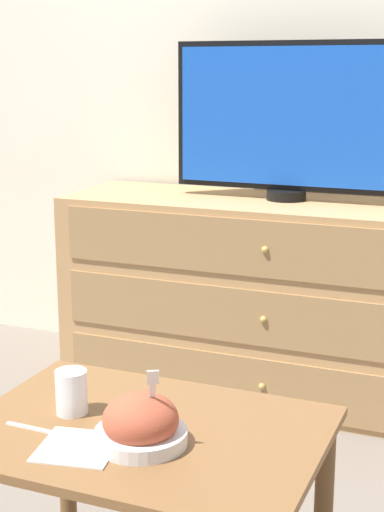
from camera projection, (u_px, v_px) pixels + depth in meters
ground_plane at (282, 365)px, 3.27m from camera, size 12.00×12.00×0.00m
wall_back at (293, 43)px, 2.99m from camera, size 12.00×0.05×2.60m
dresser at (284, 300)px, 2.91m from camera, size 1.65×0.51×0.74m
tv at (289, 119)px, 2.80m from camera, size 0.85×0.15×0.56m
coffee_table at (144, 462)px, 1.68m from camera, size 0.76×0.55×0.46m
takeout_bowl at (141, 425)px, 1.58m from camera, size 0.19×0.19×0.17m
drink_cup at (72, 395)px, 1.73m from camera, size 0.07×0.07×0.10m
napkin at (78, 447)px, 1.57m from camera, size 0.18×0.18×0.00m
knife at (46, 431)px, 1.64m from camera, size 0.20×0.01×0.01m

